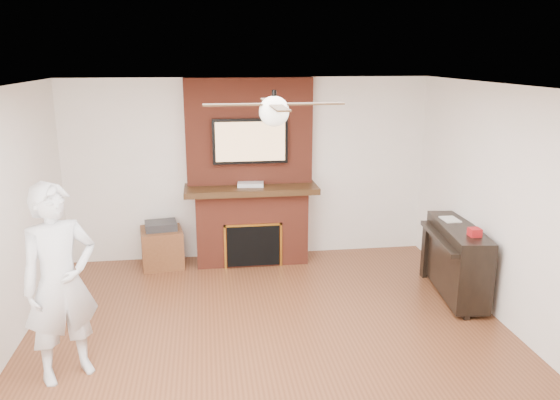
{
  "coord_description": "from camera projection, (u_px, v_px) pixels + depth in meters",
  "views": [
    {
      "loc": [
        -0.6,
        -4.65,
        2.79
      ],
      "look_at": [
        0.18,
        0.9,
        1.29
      ],
      "focal_mm": 35.0,
      "sensor_mm": 36.0,
      "label": 1
    }
  ],
  "objects": [
    {
      "name": "room_shell",
      "position": [
        274.0,
        230.0,
        4.93
      ],
      "size": [
        5.36,
        5.86,
        2.86
      ],
      "color": "brown",
      "rests_on": "ground"
    },
    {
      "name": "fireplace",
      "position": [
        251.0,
        191.0,
        7.43
      ],
      "size": [
        1.78,
        0.64,
        2.5
      ],
      "color": "maroon",
      "rests_on": "ground"
    },
    {
      "name": "tv",
      "position": [
        250.0,
        141.0,
        7.21
      ],
      "size": [
        1.0,
        0.08,
        0.6
      ],
      "color": "black",
      "rests_on": "fireplace"
    },
    {
      "name": "ceiling_fan",
      "position": [
        274.0,
        110.0,
        4.65
      ],
      "size": [
        1.21,
        1.21,
        0.31
      ],
      "color": "black",
      "rests_on": "room_shell"
    },
    {
      "name": "person",
      "position": [
        60.0,
        283.0,
        4.68
      ],
      "size": [
        0.78,
        0.71,
        1.78
      ],
      "primitive_type": "imported",
      "rotation": [
        0.0,
        0.0,
        0.56
      ],
      "color": "silver",
      "rests_on": "ground"
    },
    {
      "name": "side_table",
      "position": [
        162.0,
        245.0,
        7.39
      ],
      "size": [
        0.61,
        0.61,
        0.62
      ],
      "rotation": [
        0.0,
        0.0,
        0.14
      ],
      "color": "brown",
      "rests_on": "ground"
    },
    {
      "name": "piano",
      "position": [
        456.0,
        259.0,
        6.42
      ],
      "size": [
        0.64,
        1.36,
        0.95
      ],
      "rotation": [
        0.0,
        0.0,
        -0.13
      ],
      "color": "black",
      "rests_on": "ground"
    },
    {
      "name": "cable_box",
      "position": [
        251.0,
        184.0,
        7.31
      ],
      "size": [
        0.36,
        0.23,
        0.05
      ],
      "primitive_type": "cube",
      "rotation": [
        0.0,
        0.0,
        -0.11
      ],
      "color": "silver",
      "rests_on": "fireplace"
    },
    {
      "name": "candle_orange",
      "position": [
        245.0,
        259.0,
        7.49
      ],
      "size": [
        0.07,
        0.07,
        0.14
      ],
      "primitive_type": "cylinder",
      "color": "orange",
      "rests_on": "ground"
    },
    {
      "name": "candle_green",
      "position": [
        251.0,
        260.0,
        7.52
      ],
      "size": [
        0.07,
        0.07,
        0.09
      ],
      "primitive_type": "cylinder",
      "color": "#4D8234",
      "rests_on": "ground"
    },
    {
      "name": "candle_cream",
      "position": [
        260.0,
        261.0,
        7.46
      ],
      "size": [
        0.07,
        0.07,
        0.12
      ],
      "primitive_type": "cylinder",
      "color": "#F1E5C0",
      "rests_on": "ground"
    },
    {
      "name": "candle_blue",
      "position": [
        265.0,
        262.0,
        7.46
      ],
      "size": [
        0.06,
        0.06,
        0.08
      ],
      "primitive_type": "cylinder",
      "color": "#314195",
      "rests_on": "ground"
    }
  ]
}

